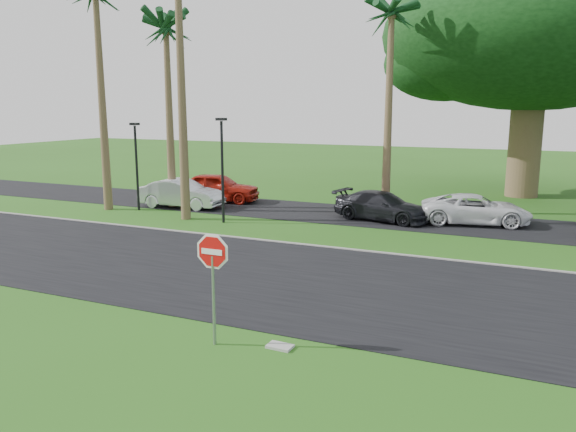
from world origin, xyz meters
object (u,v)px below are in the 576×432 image
(car_red, at_px, (217,188))
(car_minivan, at_px, (476,210))
(car_silver, at_px, (182,194))
(stop_sign_near, at_px, (213,266))
(car_dark, at_px, (382,206))

(car_red, relative_size, car_minivan, 0.98)
(car_silver, height_order, car_minivan, car_silver)
(car_silver, bearing_deg, stop_sign_near, -147.19)
(stop_sign_near, xyz_separation_m, car_red, (-9.60, 16.16, -0.99))
(car_red, bearing_deg, stop_sign_near, -161.42)
(stop_sign_near, distance_m, car_minivan, 16.21)
(stop_sign_near, height_order, car_red, stop_sign_near)
(car_dark, bearing_deg, car_red, 93.32)
(stop_sign_near, relative_size, car_silver, 0.60)
(stop_sign_near, xyz_separation_m, car_silver, (-10.35, 13.87, -1.05))
(stop_sign_near, bearing_deg, car_red, 120.73)
(car_red, xyz_separation_m, car_dark, (9.49, -1.34, -0.13))
(car_minivan, bearing_deg, car_red, 76.42)
(stop_sign_near, bearing_deg, car_silver, 126.72)
(stop_sign_near, height_order, car_silver, stop_sign_near)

